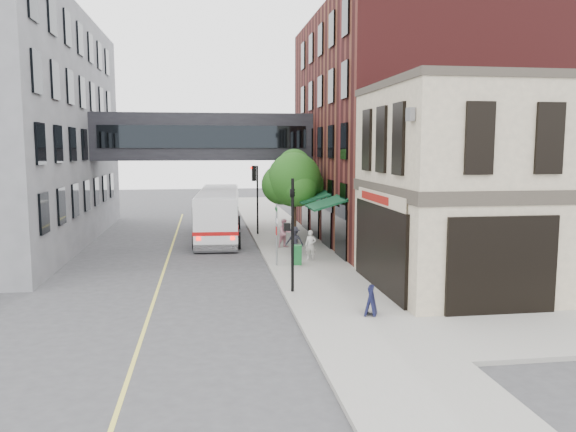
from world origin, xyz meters
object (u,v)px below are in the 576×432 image
object	(u,v)px
pedestrian_b	(285,233)
newspaper_box	(297,255)
pedestrian_c	(295,241)
bus	(219,212)
sandwich_board	(371,301)
pedestrian_a	(311,245)

from	to	relation	value
pedestrian_b	newspaper_box	size ratio (longest dim) A/B	1.70
pedestrian_b	pedestrian_c	size ratio (longest dim) A/B	1.06
pedestrian_b	newspaper_box	distance (m)	4.76
bus	newspaper_box	distance (m)	10.32
newspaper_box	pedestrian_b	bearing A→B (deg)	99.45
pedestrian_c	newspaper_box	xyz separation A→B (m)	(-0.26, -2.36, -0.29)
newspaper_box	sandwich_board	distance (m)	8.61
pedestrian_a	pedestrian_b	bearing A→B (deg)	121.98
bus	pedestrian_b	size ratio (longest dim) A/B	7.00
pedestrian_a	pedestrian_c	bearing A→B (deg)	134.62
pedestrian_c	sandwich_board	distance (m)	10.93
bus	pedestrian_c	bearing A→B (deg)	-62.48
bus	pedestrian_a	bearing A→B (deg)	-62.88
bus	pedestrian_b	world-z (taller)	bus
sandwich_board	pedestrian_a	bearing A→B (deg)	115.16
pedestrian_a	sandwich_board	world-z (taller)	pedestrian_a
pedestrian_c	newspaper_box	distance (m)	2.39
pedestrian_b	bus	bearing A→B (deg)	102.39
pedestrian_a	newspaper_box	distance (m)	1.38
bus	sandwich_board	world-z (taller)	bus
sandwich_board	newspaper_box	bearing A→B (deg)	121.21
bus	newspaper_box	bearing A→B (deg)	-69.86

